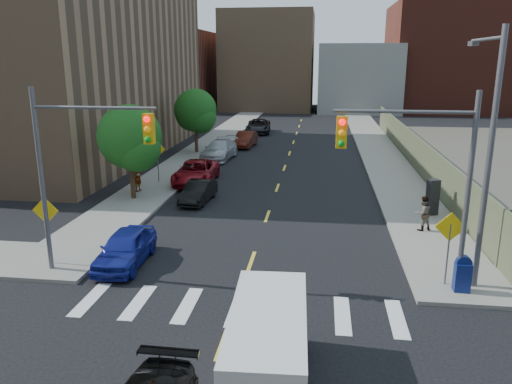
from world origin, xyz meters
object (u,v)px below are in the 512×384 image
(parked_car_black, at_px, (198,192))
(pedestrian_east, at_px, (423,213))
(parked_car_maroon, at_px, (245,139))
(parked_car_grey, at_px, (258,126))
(cargo_van, at_px, (268,346))
(pedestrian_west, at_px, (138,177))
(parked_car_blue, at_px, (125,248))
(parked_car_silver, at_px, (219,150))
(mailbox, at_px, (463,274))
(parked_car_white, at_px, (230,142))
(parked_car_red, at_px, (196,172))
(payphone, at_px, (432,197))

(parked_car_black, height_order, pedestrian_east, pedestrian_east)
(parked_car_maroon, height_order, pedestrian_east, pedestrian_east)
(parked_car_grey, distance_m, pedestrian_east, 33.46)
(parked_car_maroon, height_order, cargo_van, cargo_van)
(pedestrian_west, bearing_deg, parked_car_maroon, -6.43)
(parked_car_maroon, bearing_deg, pedestrian_west, -98.34)
(parked_car_blue, distance_m, parked_car_silver, 21.59)
(mailbox, bearing_deg, parked_car_maroon, 113.10)
(parked_car_white, height_order, pedestrian_east, pedestrian_east)
(parked_car_red, height_order, parked_car_silver, parked_car_silver)
(parked_car_blue, xyz_separation_m, parked_car_silver, (-0.58, 21.58, 0.07))
(mailbox, bearing_deg, parked_car_grey, 107.96)
(parked_car_maroon, distance_m, parked_car_grey, 9.06)
(parked_car_red, height_order, pedestrian_west, pedestrian_west)
(parked_car_silver, height_order, mailbox, parked_car_silver)
(parked_car_maroon, bearing_deg, parked_car_white, -134.16)
(parked_car_blue, bearing_deg, parked_car_black, 83.89)
(payphone, xyz_separation_m, pedestrian_west, (-16.68, 2.55, -0.03))
(parked_car_silver, distance_m, parked_car_grey, 15.15)
(parked_car_silver, distance_m, parked_car_maroon, 6.16)
(mailbox, relative_size, pedestrian_east, 0.79)
(parked_car_white, height_order, pedestrian_west, pedestrian_west)
(parked_car_silver, bearing_deg, pedestrian_east, -46.35)
(pedestrian_east, bearing_deg, parked_car_silver, -75.98)
(parked_car_white, relative_size, parked_car_maroon, 0.86)
(parked_car_blue, height_order, parked_car_red, parked_car_red)
(parked_car_black, height_order, parked_car_grey, parked_car_grey)
(payphone, bearing_deg, parked_car_silver, 118.37)
(parked_car_blue, height_order, mailbox, mailbox)
(parked_car_red, height_order, payphone, payphone)
(parked_car_silver, relative_size, payphone, 2.83)
(parked_car_silver, height_order, pedestrian_west, pedestrian_west)
(parked_car_silver, bearing_deg, pedestrian_west, -98.88)
(parked_car_grey, relative_size, mailbox, 4.18)
(parked_car_black, distance_m, parked_car_grey, 27.56)
(parked_car_blue, bearing_deg, mailbox, -6.41)
(parked_car_black, relative_size, parked_car_red, 0.69)
(pedestrian_west, bearing_deg, parked_car_silver, -7.27)
(pedestrian_east, bearing_deg, parked_car_blue, -1.35)
(parked_car_white, height_order, parked_car_grey, parked_car_grey)
(parked_car_blue, distance_m, parked_car_black, 9.14)
(parked_car_black, bearing_deg, parked_car_blue, -90.30)
(parked_car_red, distance_m, payphone, 14.88)
(parked_car_red, xyz_separation_m, mailbox, (13.03, -14.46, 0.04))
(parked_car_grey, bearing_deg, parked_car_silver, -99.05)
(parked_car_black, bearing_deg, parked_car_silver, 100.17)
(mailbox, relative_size, payphone, 0.71)
(parked_car_red, bearing_deg, mailbox, -50.74)
(parked_car_white, distance_m, pedestrian_west, 16.32)
(parked_car_white, bearing_deg, parked_car_grey, 80.94)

